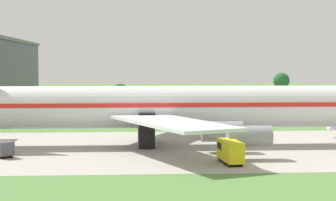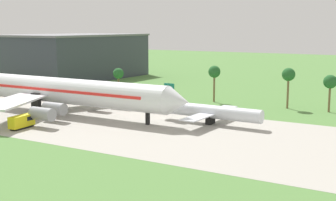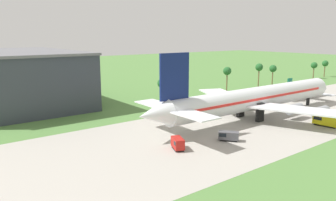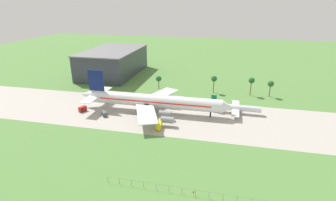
{
  "view_description": "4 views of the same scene",
  "coord_description": "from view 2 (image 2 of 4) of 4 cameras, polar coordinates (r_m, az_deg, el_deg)",
  "views": [
    {
      "loc": [
        -46.52,
        -91.25,
        12.72
      ],
      "look_at": [
        -40.4,
        2.68,
        7.06
      ],
      "focal_mm": 65.0,
      "sensor_mm": 36.0,
      "label": 1
    },
    {
      "loc": [
        45.88,
        -85.27,
        22.28
      ],
      "look_at": [
        -6.48,
        2.68,
        6.06
      ],
      "focal_mm": 50.0,
      "sensor_mm": 36.0,
      "label": 2
    },
    {
      "loc": [
        -120.26,
        -57.66,
        24.57
      ],
      "look_at": [
        -74.32,
        2.68,
        9.33
      ],
      "focal_mm": 35.0,
      "sensor_mm": 36.0,
      "label": 3
    },
    {
      "loc": [
        -5.96,
        -117.66,
        54.07
      ],
      "look_at": [
        -34.03,
        5.0,
        6.0
      ],
      "focal_mm": 28.0,
      "sensor_mm": 36.0,
      "label": 4
    }
  ],
  "objects": [
    {
      "name": "ground_plane",
      "position": [
        99.36,
        2.42,
        -3.96
      ],
      "size": [
        600.0,
        600.0,
        0.0
      ],
      "primitive_type": "plane",
      "color": "#517F3D"
    },
    {
      "name": "taxiway_strip",
      "position": [
        99.36,
        2.42,
        -3.95
      ],
      "size": [
        320.0,
        44.0,
        0.02
      ],
      "color": "#A8A399",
      "rests_on": "ground_plane"
    },
    {
      "name": "jet_airliner",
      "position": [
        125.2,
        -14.0,
        1.27
      ],
      "size": [
        81.26,
        52.33,
        20.46
      ],
      "color": "white",
      "rests_on": "ground_plane"
    },
    {
      "name": "regional_aircraft",
      "position": [
        108.05,
        5.14,
        -1.37
      ],
      "size": [
        25.07,
        22.49,
        8.77
      ],
      "color": "silver",
      "rests_on": "ground_plane"
    },
    {
      "name": "catering_van",
      "position": [
        108.24,
        -17.34,
        -2.44
      ],
      "size": [
        2.61,
        6.63,
        2.96
      ],
      "color": "black",
      "rests_on": "ground_plane"
    },
    {
      "name": "terminal_building",
      "position": [
        207.11,
        -11.18,
        5.3
      ],
      "size": [
        36.72,
        61.2,
        19.01
      ],
      "color": "#333842",
      "rests_on": "ground_plane"
    },
    {
      "name": "palm_tree_row",
      "position": [
        129.87,
        17.53,
        2.24
      ],
      "size": [
        123.53,
        3.6,
        11.19
      ],
      "color": "brown",
      "rests_on": "ground_plane"
    }
  ]
}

